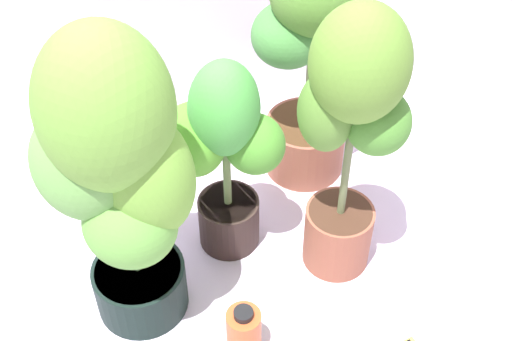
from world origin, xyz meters
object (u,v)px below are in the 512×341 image
object	(u,v)px
potted_plant_back_right	(305,62)
potted_plant_front_left	(117,169)
potted_plant_front_right	(352,125)
potted_plant_center	(222,148)
nutrient_bottle	(244,332)

from	to	relation	value
potted_plant_back_right	potted_plant_front_left	bearing A→B (deg)	-142.01
potted_plant_back_right	potted_plant_front_left	world-z (taller)	potted_plant_front_left
potted_plant_front_right	potted_plant_front_left	world-z (taller)	potted_plant_front_left
potted_plant_back_right	potted_plant_front_right	bearing A→B (deg)	-89.79
potted_plant_center	potted_plant_back_right	size ratio (longest dim) A/B	0.83
potted_plant_front_left	potted_plant_back_right	bearing A→B (deg)	37.99
potted_plant_front_right	potted_plant_center	xyz separation A→B (m)	(-0.32, 0.15, -0.15)
potted_plant_front_right	potted_plant_back_right	bearing A→B (deg)	90.21
potted_plant_front_left	potted_plant_front_right	bearing A→B (deg)	4.29
potted_plant_front_left	nutrient_bottle	distance (m)	0.59
potted_plant_front_right	nutrient_bottle	bearing A→B (deg)	-143.43
potted_plant_center	potted_plant_front_left	xyz separation A→B (m)	(-0.29, -0.20, 0.17)
nutrient_bottle	potted_plant_front_right	bearing A→B (deg)	36.57
potted_plant_front_left	nutrient_bottle	size ratio (longest dim) A/B	5.22
potted_plant_front_right	potted_plant_center	distance (m)	0.39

